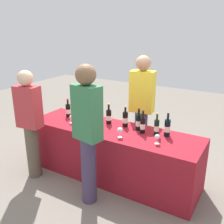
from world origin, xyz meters
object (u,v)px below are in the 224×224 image
at_px(wine_bottle_4, 139,122).
at_px(wine_bottle_1, 92,114).
at_px(wine_glass_2, 157,137).
at_px(wine_glass_0, 72,117).
at_px(guest_0, 30,121).
at_px(wine_glass_1, 120,130).
at_px(wine_bottle_0, 68,110).
at_px(wine_bottle_2, 109,117).
at_px(wine_bottle_5, 143,125).
at_px(wine_bottle_6, 157,127).
at_px(wine_bottle_3, 125,119).
at_px(wine_bottle_7, 167,128).
at_px(guest_1, 87,130).
at_px(server_pouring, 142,105).

bearing_deg(wine_bottle_4, wine_bottle_1, -177.24).
bearing_deg(wine_bottle_4, wine_glass_2, -36.64).
relative_size(wine_glass_0, guest_0, 0.08).
bearing_deg(wine_glass_1, wine_bottle_0, 165.73).
distance_m(wine_bottle_1, wine_bottle_2, 0.28).
bearing_deg(wine_bottle_5, wine_bottle_6, 9.71).
xyz_separation_m(wine_bottle_2, wine_bottle_4, (0.48, 0.01, 0.01)).
distance_m(wine_bottle_3, guest_0, 1.35).
bearing_deg(wine_bottle_0, wine_bottle_4, 3.66).
bearing_deg(wine_bottle_1, wine_glass_0, -132.35).
xyz_separation_m(wine_glass_0, guest_0, (-0.37, -0.46, 0.03)).
relative_size(wine_bottle_2, wine_bottle_3, 1.01).
height_order(wine_bottle_5, guest_0, guest_0).
height_order(wine_bottle_6, wine_glass_0, wine_bottle_6).
distance_m(wine_bottle_7, wine_glass_2, 0.29).
bearing_deg(guest_0, wine_bottle_2, 32.74).
relative_size(wine_bottle_1, guest_1, 0.18).
relative_size(wine_bottle_0, wine_bottle_7, 0.92).
relative_size(wine_bottle_0, guest_0, 0.18).
relative_size(wine_bottle_6, wine_glass_2, 2.46).
bearing_deg(wine_bottle_6, wine_glass_0, -169.76).
bearing_deg(wine_bottle_7, wine_bottle_3, 178.52).
height_order(wine_bottle_6, server_pouring, server_pouring).
bearing_deg(wine_bottle_4, wine_bottle_6, -8.64).
bearing_deg(wine_glass_2, wine_bottle_5, 143.79).
relative_size(wine_bottle_1, wine_bottle_2, 1.03).
xyz_separation_m(wine_bottle_6, guest_1, (-0.57, -0.75, 0.12)).
bearing_deg(wine_glass_0, wine_bottle_2, 28.21).
bearing_deg(wine_bottle_5, wine_bottle_1, 177.44).
bearing_deg(wine_glass_0, wine_bottle_5, 10.34).
distance_m(wine_glass_0, guest_0, 0.59).
bearing_deg(wine_glass_1, wine_bottle_3, 107.89).
height_order(wine_glass_2, server_pouring, server_pouring).
distance_m(wine_bottle_1, wine_bottle_6, 1.04).
height_order(wine_bottle_6, wine_bottle_7, wine_bottle_7).
distance_m(wine_bottle_4, wine_bottle_7, 0.41).
xyz_separation_m(wine_bottle_0, guest_1, (0.90, -0.72, 0.12)).
xyz_separation_m(wine_bottle_4, server_pouring, (-0.18, 0.50, 0.08)).
bearing_deg(wine_bottle_4, wine_glass_1, -105.53).
relative_size(wine_bottle_4, wine_glass_2, 2.53).
relative_size(wine_bottle_2, guest_1, 0.18).
distance_m(wine_glass_0, server_pouring, 1.11).
bearing_deg(guest_0, guest_1, -11.02).
relative_size(wine_bottle_7, guest_1, 0.18).
relative_size(wine_bottle_5, wine_bottle_7, 1.01).
xyz_separation_m(wine_bottle_0, server_pouring, (1.01, 0.58, 0.09)).
distance_m(wine_bottle_2, wine_glass_0, 0.55).
distance_m(wine_bottle_2, wine_bottle_5, 0.58).
bearing_deg(server_pouring, wine_bottle_4, 103.08).
bearing_deg(wine_bottle_6, wine_bottle_0, -178.70).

